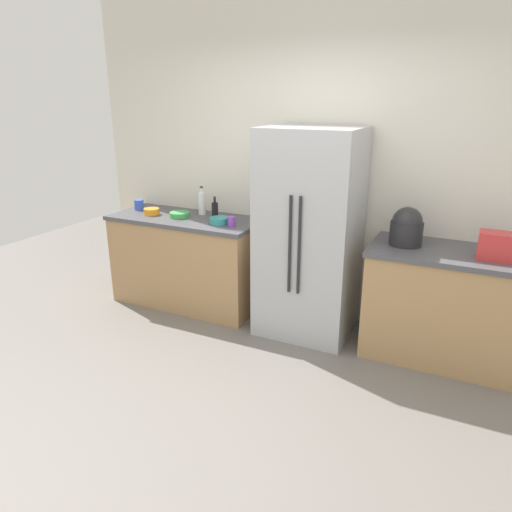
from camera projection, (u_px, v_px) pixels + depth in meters
ground_plane at (225, 416)px, 3.13m from camera, size 9.36×9.36×0.00m
kitchen_back_panel at (322, 156)px, 4.19m from camera, size 4.68×0.10×3.02m
counter_left at (188, 260)px, 4.72m from camera, size 1.50×0.66×0.90m
counter_right at (447, 305)px, 3.71m from camera, size 1.25×0.66×0.90m
refrigerator at (309, 235)px, 4.02m from camera, size 0.80×0.69×1.79m
toaster at (496, 246)px, 3.37m from camera, size 0.24×0.17×0.20m
rice_cooker at (407, 227)px, 3.68m from camera, size 0.25×0.25×0.30m
bottle_a at (202, 203)px, 4.63m from camera, size 0.07×0.07×0.28m
bottle_b at (215, 209)px, 4.53m from camera, size 0.06×0.06×0.21m
cup_a at (139, 205)px, 4.85m from camera, size 0.09×0.09×0.10m
cup_b at (231, 221)px, 4.23m from camera, size 0.07×0.07×0.09m
bowl_a at (219, 221)px, 4.33m from camera, size 0.18×0.18×0.06m
bowl_b at (152, 212)px, 4.65m from camera, size 0.15×0.15×0.06m
bowl_c at (180, 215)px, 4.56m from camera, size 0.19×0.19×0.05m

